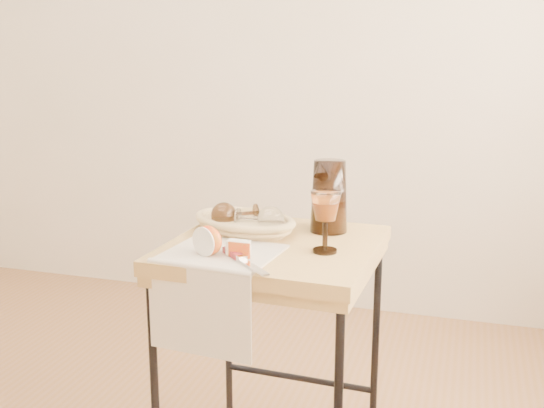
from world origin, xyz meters
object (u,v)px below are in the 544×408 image
(tea_towel, at_px, (222,253))
(apple_half, at_px, (209,240))
(table_knife, at_px, (243,259))
(pitcher, at_px, (329,196))
(wine_goblet, at_px, (325,222))
(goblet_lying_b, at_px, (257,218))
(bread_basket, at_px, (245,225))
(goblet_lying_a, at_px, (238,214))
(side_table, at_px, (274,360))

(tea_towel, distance_m, apple_half, 0.06)
(table_knife, bearing_deg, apple_half, -155.61)
(table_knife, bearing_deg, pitcher, 113.80)
(wine_goblet, bearing_deg, goblet_lying_b, 155.30)
(bread_basket, distance_m, wine_goblet, 0.32)
(bread_basket, bearing_deg, pitcher, 37.88)
(apple_half, bearing_deg, bread_basket, 110.01)
(goblet_lying_a, bearing_deg, apple_half, 55.80)
(goblet_lying_a, height_order, table_knife, goblet_lying_a)
(pitcher, relative_size, apple_half, 2.99)
(bread_basket, relative_size, goblet_lying_a, 2.31)
(tea_towel, height_order, pitcher, pitcher)
(side_table, relative_size, table_knife, 3.26)
(tea_towel, height_order, table_knife, table_knife)
(pitcher, height_order, apple_half, pitcher)
(goblet_lying_a, bearing_deg, goblet_lying_b, 118.93)
(tea_towel, distance_m, bread_basket, 0.23)
(bread_basket, bearing_deg, side_table, -14.71)
(goblet_lying_b, xyz_separation_m, apple_half, (-0.06, -0.24, -0.01))
(side_table, relative_size, wine_goblet, 4.27)
(tea_towel, bearing_deg, pitcher, 59.13)
(pitcher, bearing_deg, tea_towel, -147.64)
(bread_basket, relative_size, goblet_lying_b, 2.33)
(goblet_lying_a, height_order, pitcher, pitcher)
(pitcher, bearing_deg, table_knife, -131.93)
(pitcher, distance_m, wine_goblet, 0.22)
(tea_towel, relative_size, table_knife, 1.30)
(goblet_lying_b, bearing_deg, pitcher, 27.13)
(side_table, bearing_deg, goblet_lying_a, 148.40)
(side_table, bearing_deg, pitcher, 52.26)
(apple_half, xyz_separation_m, table_knife, (0.11, -0.04, -0.03))
(goblet_lying_a, distance_m, pitcher, 0.29)
(goblet_lying_a, xyz_separation_m, goblet_lying_b, (0.07, -0.03, -0.00))
(goblet_lying_a, distance_m, goblet_lying_b, 0.08)
(goblet_lying_b, bearing_deg, tea_towel, -99.41)
(tea_towel, xyz_separation_m, table_knife, (0.09, -0.07, 0.01))
(apple_half, relative_size, table_knife, 0.38)
(wine_goblet, bearing_deg, side_table, 162.61)
(tea_towel, relative_size, wine_goblet, 1.71)
(tea_towel, relative_size, pitcher, 1.14)
(bread_basket, height_order, pitcher, pitcher)
(table_knife, bearing_deg, goblet_lying_b, 145.59)
(side_table, xyz_separation_m, goblet_lying_a, (-0.15, 0.09, 0.43))
(pitcher, relative_size, wine_goblet, 1.49)
(wine_goblet, distance_m, apple_half, 0.32)
(goblet_lying_b, height_order, wine_goblet, wine_goblet)
(pitcher, bearing_deg, goblet_lying_a, 174.00)
(tea_towel, relative_size, goblet_lying_a, 2.26)
(table_knife, bearing_deg, side_table, 129.90)
(goblet_lying_b, distance_m, pitcher, 0.23)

